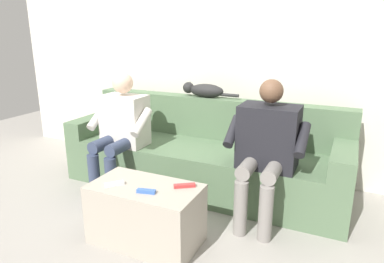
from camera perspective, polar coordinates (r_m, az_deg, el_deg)
The scene contains 10 objects.
ground_plane at distance 2.76m, azimuth -4.32°, elevation -14.64°, with size 8.00×8.00×0.00m, color gray.
back_wall at distance 3.53m, azimuth 5.60°, elevation 13.10°, with size 5.30×0.06×2.45m, color beige.
couch at distance 3.23m, azimuth 1.96°, elevation -4.27°, with size 2.56×0.77×0.80m.
coffee_table at distance 2.46m, azimuth -7.62°, elevation -13.32°, with size 0.74×0.41×0.42m.
person_left_seated at distance 2.63m, azimuth 12.19°, elevation -1.95°, with size 0.59×0.55×1.08m.
person_right_seated at distance 3.15m, azimuth -11.68°, elevation 0.87°, with size 0.55×0.53×1.07m.
cat_on_backrest at distance 3.35m, azimuth 1.97°, elevation 6.84°, with size 0.57×0.15×0.14m.
remote_blue at distance 2.26m, azimuth -7.57°, elevation -9.74°, with size 0.12×0.03×0.02m, color #3860B7.
remote_white at distance 2.40m, azimuth -12.68°, elevation -8.45°, with size 0.13×0.04×0.02m, color white.
remote_red at distance 2.32m, azimuth -1.25°, elevation -8.92°, with size 0.14×0.04×0.02m, color #B73333.
Camera 1 is at (-1.19, 2.65, 1.42)m, focal length 32.32 mm.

